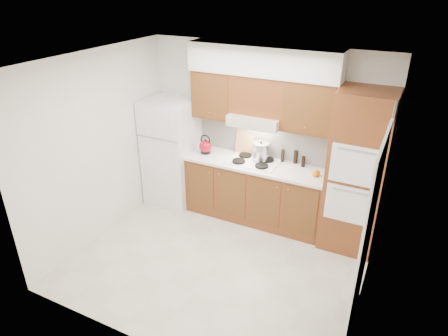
# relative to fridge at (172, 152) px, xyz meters

# --- Properties ---
(floor) EXTENTS (3.60, 3.60, 0.00)m
(floor) POSITION_rel_fridge_xyz_m (1.41, -1.14, -0.86)
(floor) COLOR beige
(floor) RESTS_ON ground
(ceiling) EXTENTS (3.60, 3.60, 0.00)m
(ceiling) POSITION_rel_fridge_xyz_m (1.41, -1.14, 1.74)
(ceiling) COLOR white
(ceiling) RESTS_ON wall_back
(wall_back) EXTENTS (3.60, 0.02, 2.60)m
(wall_back) POSITION_rel_fridge_xyz_m (1.41, 0.36, 0.44)
(wall_back) COLOR white
(wall_back) RESTS_ON floor
(wall_left) EXTENTS (0.02, 3.00, 2.60)m
(wall_left) POSITION_rel_fridge_xyz_m (-0.40, -1.14, 0.44)
(wall_left) COLOR white
(wall_left) RESTS_ON floor
(wall_right) EXTENTS (0.02, 3.00, 2.60)m
(wall_right) POSITION_rel_fridge_xyz_m (3.21, -1.14, 0.44)
(wall_right) COLOR white
(wall_right) RESTS_ON floor
(fridge) EXTENTS (0.75, 0.72, 1.72)m
(fridge) POSITION_rel_fridge_xyz_m (0.00, 0.00, 0.00)
(fridge) COLOR white
(fridge) RESTS_ON floor
(base_cabinets) EXTENTS (2.11, 0.60, 0.90)m
(base_cabinets) POSITION_rel_fridge_xyz_m (1.43, 0.06, -0.41)
(base_cabinets) COLOR brown
(base_cabinets) RESTS_ON floor
(countertop) EXTENTS (2.13, 0.62, 0.04)m
(countertop) POSITION_rel_fridge_xyz_m (1.43, 0.05, 0.06)
(countertop) COLOR white
(countertop) RESTS_ON base_cabinets
(backsplash) EXTENTS (2.11, 0.03, 0.56)m
(backsplash) POSITION_rel_fridge_xyz_m (1.43, 0.34, 0.36)
(backsplash) COLOR white
(backsplash) RESTS_ON countertop
(oven_cabinet) EXTENTS (0.70, 0.65, 2.20)m
(oven_cabinet) POSITION_rel_fridge_xyz_m (2.85, 0.03, 0.24)
(oven_cabinet) COLOR brown
(oven_cabinet) RESTS_ON floor
(upper_cab_left) EXTENTS (0.63, 0.33, 0.70)m
(upper_cab_left) POSITION_rel_fridge_xyz_m (0.69, 0.19, 0.99)
(upper_cab_left) COLOR brown
(upper_cab_left) RESTS_ON wall_back
(upper_cab_right) EXTENTS (0.73, 0.33, 0.70)m
(upper_cab_right) POSITION_rel_fridge_xyz_m (2.12, 0.19, 0.99)
(upper_cab_right) COLOR brown
(upper_cab_right) RESTS_ON wall_back
(range_hood) EXTENTS (0.75, 0.45, 0.15)m
(range_hood) POSITION_rel_fridge_xyz_m (1.38, 0.13, 0.71)
(range_hood) COLOR silver
(range_hood) RESTS_ON wall_back
(upper_cab_over_hood) EXTENTS (0.75, 0.33, 0.55)m
(upper_cab_over_hood) POSITION_rel_fridge_xyz_m (1.38, 0.19, 1.06)
(upper_cab_over_hood) COLOR brown
(upper_cab_over_hood) RESTS_ON range_hood
(soffit) EXTENTS (2.13, 0.36, 0.40)m
(soffit) POSITION_rel_fridge_xyz_m (1.43, 0.18, 1.54)
(soffit) COLOR silver
(soffit) RESTS_ON wall_back
(cooktop) EXTENTS (0.74, 0.50, 0.01)m
(cooktop) POSITION_rel_fridge_xyz_m (1.38, 0.07, 0.09)
(cooktop) COLOR white
(cooktop) RESTS_ON countertop
(doorway) EXTENTS (0.02, 0.90, 2.10)m
(doorway) POSITION_rel_fridge_xyz_m (3.19, -1.49, 0.19)
(doorway) COLOR black
(doorway) RESTS_ON floor
(wall_clock) EXTENTS (0.02, 0.30, 0.30)m
(wall_clock) POSITION_rel_fridge_xyz_m (3.19, -0.59, 1.29)
(wall_clock) COLOR #3F3833
(wall_clock) RESTS_ON wall_right
(kettle) EXTENTS (0.21, 0.21, 0.20)m
(kettle) POSITION_rel_fridge_xyz_m (0.60, 0.04, 0.19)
(kettle) COLOR maroon
(kettle) RESTS_ON countertop
(cutting_board) EXTENTS (0.30, 0.11, 0.39)m
(cutting_board) POSITION_rel_fridge_xyz_m (1.14, 0.31, 0.28)
(cutting_board) COLOR tan
(cutting_board) RESTS_ON countertop
(stock_pot) EXTENTS (0.31, 0.31, 0.24)m
(stock_pot) POSITION_rel_fridge_xyz_m (1.46, 0.16, 0.23)
(stock_pot) COLOR silver
(stock_pot) RESTS_ON cooktop
(condiment_a) EXTENTS (0.07, 0.07, 0.19)m
(condiment_a) POSITION_rel_fridge_xyz_m (1.76, 0.28, 0.18)
(condiment_a) COLOR black
(condiment_a) RESTS_ON countertop
(condiment_b) EXTENTS (0.08, 0.08, 0.19)m
(condiment_b) POSITION_rel_fridge_xyz_m (1.94, 0.31, 0.18)
(condiment_b) COLOR black
(condiment_b) RESTS_ON countertop
(condiment_c) EXTENTS (0.07, 0.07, 0.16)m
(condiment_c) POSITION_rel_fridge_xyz_m (2.08, 0.24, 0.16)
(condiment_c) COLOR black
(condiment_c) RESTS_ON countertop
(orange_near) EXTENTS (0.12, 0.12, 0.09)m
(orange_near) POSITION_rel_fridge_xyz_m (2.33, 0.04, 0.12)
(orange_near) COLOR orange
(orange_near) RESTS_ON countertop
(orange_far) EXTENTS (0.10, 0.10, 0.08)m
(orange_far) POSITION_rel_fridge_xyz_m (2.32, 0.00, 0.12)
(orange_far) COLOR orange
(orange_far) RESTS_ON countertop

